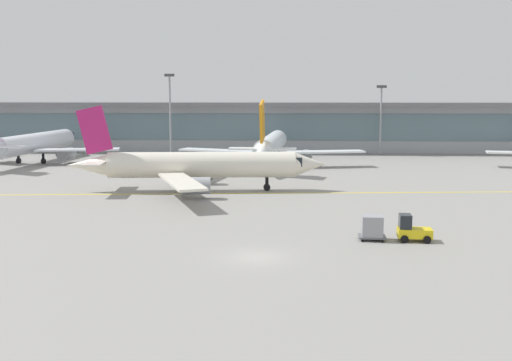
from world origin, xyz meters
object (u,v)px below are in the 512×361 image
object	(u,v)px
apron_light_mast_2	(381,117)
cargo_dolly_lead	(372,227)
apron_light_mast_1	(170,111)
baggage_tug	(412,230)
gate_airplane_0	(34,143)
gate_airplane_1	(271,145)
taxiing_regional_jet	(199,166)

from	to	relation	value
apron_light_mast_2	cargo_dolly_lead	bearing A→B (deg)	-99.07
cargo_dolly_lead	apron_light_mast_1	distance (m)	69.82
baggage_tug	apron_light_mast_2	world-z (taller)	apron_light_mast_2
gate_airplane_0	cargo_dolly_lead	distance (m)	69.78
gate_airplane_0	baggage_tug	xyz separation A→B (m)	(51.27, -50.54, -2.26)
gate_airplane_0	apron_light_mast_2	xyz separation A→B (m)	(58.72, 15.27, 3.92)
cargo_dolly_lead	gate_airplane_0	bearing A→B (deg)	136.87
gate_airplane_1	baggage_tug	xyz separation A→B (m)	(12.24, -48.84, -2.27)
baggage_tug	apron_light_mast_2	xyz separation A→B (m)	(7.45, 65.81, 6.18)
gate_airplane_0	gate_airplane_1	distance (m)	39.07
taxiing_regional_jet	cargo_dolly_lead	size ratio (longest dim) A/B	13.87
gate_airplane_0	baggage_tug	bearing A→B (deg)	-130.16
gate_airplane_1	baggage_tug	bearing A→B (deg)	-161.71
baggage_tug	apron_light_mast_1	distance (m)	71.26
gate_airplane_1	apron_light_mast_2	size ratio (longest dim) A/B	2.49
apron_light_mast_2	gate_airplane_0	bearing A→B (deg)	-165.42
gate_airplane_1	gate_airplane_0	bearing A→B (deg)	91.72
cargo_dolly_lead	gate_airplane_1	bearing A→B (deg)	103.82
gate_airplane_0	apron_light_mast_2	distance (m)	60.80
gate_airplane_1	baggage_tug	distance (m)	50.40
apron_light_mast_1	cargo_dolly_lead	bearing A→B (deg)	-66.09
cargo_dolly_lead	apron_light_mast_1	world-z (taller)	apron_light_mast_1
gate_airplane_1	baggage_tug	world-z (taller)	gate_airplane_1
cargo_dolly_lead	taxiing_regional_jet	bearing A→B (deg)	129.68
apron_light_mast_1	apron_light_mast_2	xyz separation A→B (m)	(38.63, 2.15, -1.04)
taxiing_regional_jet	baggage_tug	size ratio (longest dim) A/B	11.33
taxiing_regional_jet	cargo_dolly_lead	bearing A→B (deg)	-58.51
gate_airplane_0	taxiing_regional_jet	size ratio (longest dim) A/B	1.05
gate_airplane_1	apron_light_mast_1	size ratio (longest dim) A/B	2.14
taxiing_regional_jet	apron_light_mast_2	distance (m)	50.97
apron_light_mast_1	apron_light_mast_2	size ratio (longest dim) A/B	1.16
gate_airplane_1	apron_light_mast_2	bearing A→B (deg)	-45.02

